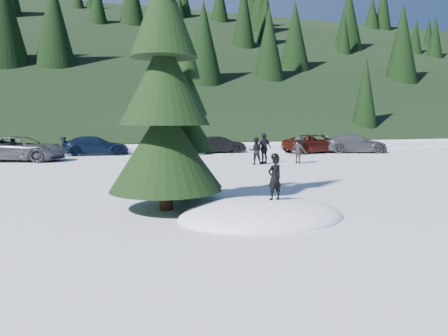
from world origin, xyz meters
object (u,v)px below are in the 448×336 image
object	(u,v)px
adult_2	(299,150)
car_3	(95,146)
spruce_tall	(165,93)
adult_0	(256,151)
car_6	(315,144)
adult_1	(264,148)
car_2	(21,149)
car_7	(354,143)
car_5	(220,145)
spruce_short	(188,134)
child_skier	(275,178)
car_4	(180,145)

from	to	relation	value
adult_2	car_3	distance (m)	14.89
spruce_tall	adult_0	xyz separation A→B (m)	(7.28, 10.74, -2.54)
adult_2	car_6	bearing A→B (deg)	-72.37
adult_0	car_6	bearing A→B (deg)	-123.52
adult_0	adult_2	distance (m)	2.65
adult_1	car_2	xyz separation A→B (m)	(-13.63, 6.25, -0.13)
adult_2	car_7	bearing A→B (deg)	-89.22
car_2	car_6	xyz separation A→B (m)	(20.69, 0.08, -0.07)
car_5	car_6	size ratio (longest dim) A/B	0.76
spruce_short	car_2	distance (m)	17.32
car_3	child_skier	bearing A→B (deg)	-167.47
car_3	car_5	distance (m)	9.22
spruce_tall	adult_0	distance (m)	13.22
car_2	car_5	world-z (taller)	car_2
spruce_short	adult_0	bearing A→B (deg)	56.07
child_skier	adult_0	world-z (taller)	child_skier
adult_0	car_4	bearing A→B (deg)	-55.81
car_3	spruce_short	bearing A→B (deg)	-170.29
adult_0	car_7	size ratio (longest dim) A/B	0.31
spruce_short	car_3	size ratio (longest dim) A/B	1.15
spruce_short	child_skier	world-z (taller)	spruce_short
car_3	car_7	size ratio (longest dim) A/B	0.94
car_7	car_4	bearing A→B (deg)	100.19
child_skier	adult_2	world-z (taller)	child_skier
child_skier	car_3	bearing A→B (deg)	-93.06
spruce_tall	car_5	xyz separation A→B (m)	(8.06, 19.62, -2.69)
adult_2	car_4	xyz separation A→B (m)	(-5.24, 8.03, -0.11)
spruce_short	adult_0	distance (m)	11.33
car_4	car_7	size ratio (longest dim) A/B	0.83
car_7	car_6	bearing A→B (deg)	91.56
adult_1	car_2	bearing A→B (deg)	-44.68
adult_2	car_5	bearing A→B (deg)	-24.28
adult_0	car_6	world-z (taller)	adult_0
car_2	spruce_short	bearing A→B (deg)	-135.44
car_5	adult_2	bearing A→B (deg)	-166.79
spruce_tall	car_3	distance (m)	20.71
spruce_short	car_2	world-z (taller)	spruce_short
spruce_short	adult_2	size ratio (longest dim) A/B	3.33
car_2	car_5	size ratio (longest dim) A/B	1.44
car_6	spruce_short	bearing A→B (deg)	130.12
adult_1	car_4	world-z (taller)	adult_1
car_5	car_3	bearing A→B (deg)	86.09
car_7	car_3	bearing A→B (deg)	97.09
adult_2	car_5	xyz separation A→B (m)	(-1.86, 9.10, -0.18)
car_3	car_7	distance (m)	19.50
car_3	adult_0	bearing A→B (deg)	-135.92
adult_2	car_4	size ratio (longest dim) A/B	0.39
car_2	car_6	size ratio (longest dim) A/B	1.09
car_6	car_7	distance (m)	3.08
child_skier	car_3	size ratio (longest dim) A/B	0.25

